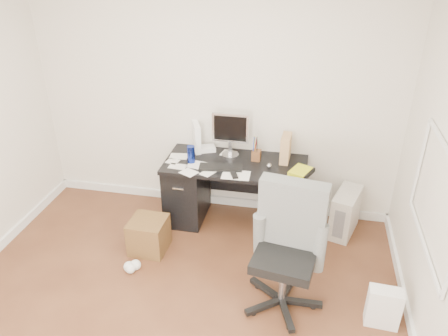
# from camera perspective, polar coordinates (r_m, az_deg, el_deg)

# --- Properties ---
(ground) EXTENTS (4.00, 4.00, 0.00)m
(ground) POSITION_cam_1_polar(r_m,az_deg,el_deg) (3.87, -7.90, -20.34)
(ground) COLOR #482617
(ground) RESTS_ON ground
(room_shell) EXTENTS (4.02, 4.02, 2.71)m
(room_shell) POSITION_cam_1_polar(r_m,az_deg,el_deg) (2.87, -9.27, 2.56)
(room_shell) COLOR silver
(room_shell) RESTS_ON ground
(desk) EXTENTS (1.50, 0.70, 0.75)m
(desk) POSITION_cam_1_polar(r_m,az_deg,el_deg) (4.78, 1.47, -3.05)
(desk) COLOR black
(desk) RESTS_ON ground
(loose_papers) EXTENTS (1.10, 0.60, 0.00)m
(loose_papers) POSITION_cam_1_polar(r_m,az_deg,el_deg) (4.60, -1.04, 0.62)
(loose_papers) COLOR silver
(loose_papers) RESTS_ON desk
(lcd_monitor) EXTENTS (0.39, 0.23, 0.50)m
(lcd_monitor) POSITION_cam_1_polar(r_m,az_deg,el_deg) (4.66, 0.84, 4.37)
(lcd_monitor) COLOR #B5B5BA
(lcd_monitor) RESTS_ON desk
(keyboard) EXTENTS (0.46, 0.21, 0.03)m
(keyboard) POSITION_cam_1_polar(r_m,az_deg,el_deg) (4.49, -0.44, 0.08)
(keyboard) COLOR black
(keyboard) RESTS_ON desk
(computer_mouse) EXTENTS (0.05, 0.05, 0.05)m
(computer_mouse) POSITION_cam_1_polar(r_m,az_deg,el_deg) (4.52, 5.92, 0.29)
(computer_mouse) COLOR #B5B5BA
(computer_mouse) RESTS_ON desk
(travel_mug) EXTENTS (0.10, 0.10, 0.19)m
(travel_mug) POSITION_cam_1_polar(r_m,az_deg,el_deg) (4.60, -4.33, 1.80)
(travel_mug) COLOR navy
(travel_mug) RESTS_ON desk
(white_binder) EXTENTS (0.22, 0.30, 0.31)m
(white_binder) POSITION_cam_1_polar(r_m,az_deg,el_deg) (4.84, -3.60, 4.05)
(white_binder) COLOR white
(white_binder) RESTS_ON desk
(magazine_file) EXTENTS (0.14, 0.25, 0.29)m
(magazine_file) POSITION_cam_1_polar(r_m,az_deg,el_deg) (4.64, 8.05, 2.56)
(magazine_file) COLOR #AA8552
(magazine_file) RESTS_ON desk
(pen_cup) EXTENTS (0.12, 0.12, 0.27)m
(pen_cup) POSITION_cam_1_polar(r_m,az_deg,el_deg) (4.62, 4.27, 2.56)
(pen_cup) COLOR #553318
(pen_cup) RESTS_ON desk
(yellow_book) EXTENTS (0.27, 0.30, 0.04)m
(yellow_book) POSITION_cam_1_polar(r_m,az_deg,el_deg) (4.46, 10.06, -0.48)
(yellow_book) COLOR yellow
(yellow_book) RESTS_ON desk
(paper_remote) EXTENTS (0.29, 0.23, 0.02)m
(paper_remote) POSITION_cam_1_polar(r_m,az_deg,el_deg) (4.37, 1.57, -0.81)
(paper_remote) COLOR silver
(paper_remote) RESTS_ON desk
(office_chair) EXTENTS (0.74, 0.74, 1.14)m
(office_chair) POSITION_cam_1_polar(r_m,az_deg,el_deg) (3.69, 8.00, -10.84)
(office_chair) COLOR #565956
(office_chair) RESTS_ON ground
(pc_tower) EXTENTS (0.36, 0.53, 0.49)m
(pc_tower) POSITION_cam_1_polar(r_m,az_deg,el_deg) (4.89, 15.56, -5.61)
(pc_tower) COLOR #A6A096
(pc_tower) RESTS_ON ground
(shopping_bag) EXTENTS (0.28, 0.21, 0.37)m
(shopping_bag) POSITION_cam_1_polar(r_m,az_deg,el_deg) (3.98, 20.11, -16.72)
(shopping_bag) COLOR white
(shopping_bag) RESTS_ON ground
(wicker_basket) EXTENTS (0.37, 0.37, 0.36)m
(wicker_basket) POSITION_cam_1_polar(r_m,az_deg,el_deg) (4.56, -9.80, -8.61)
(wicker_basket) COLOR #482815
(wicker_basket) RESTS_ON ground
(desk_printer) EXTENTS (0.45, 0.40, 0.22)m
(desk_printer) POSITION_cam_1_polar(r_m,az_deg,el_deg) (5.19, -5.54, -4.21)
(desk_printer) COLOR #5D5D62
(desk_printer) RESTS_ON ground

